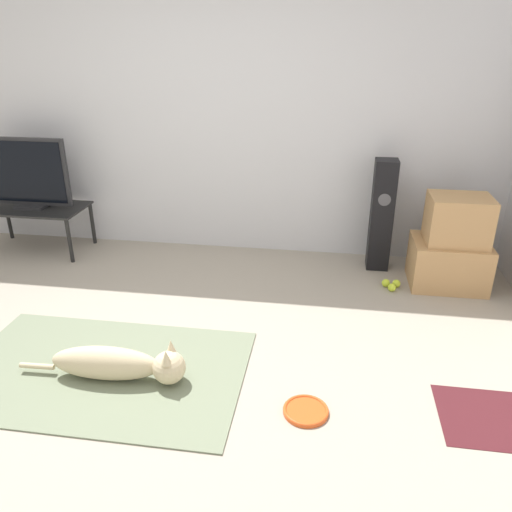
{
  "coord_description": "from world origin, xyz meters",
  "views": [
    {
      "loc": [
        1.04,
        -2.35,
        1.89
      ],
      "look_at": [
        0.55,
        0.87,
        0.45
      ],
      "focal_mm": 35.0,
      "sensor_mm": 36.0,
      "label": 1
    }
  ],
  "objects_px": {
    "cardboard_box_upper": "(458,220)",
    "tv": "(27,174)",
    "tennis_ball_by_boxes": "(392,288)",
    "tennis_ball_loose_on_carpet": "(386,283)",
    "tv_stand": "(34,212)",
    "floor_speaker": "(382,215)",
    "cardboard_box_lower": "(448,263)",
    "frisbee": "(306,411)",
    "dog": "(121,364)",
    "tennis_ball_near_speaker": "(396,283)"
  },
  "relations": [
    {
      "from": "dog",
      "to": "tv_stand",
      "type": "bearing_deg",
      "value": 131.32
    },
    {
      "from": "cardboard_box_upper",
      "to": "tv",
      "type": "relative_size",
      "value": 0.59
    },
    {
      "from": "tv_stand",
      "to": "tennis_ball_loose_on_carpet",
      "type": "height_order",
      "value": "tv_stand"
    },
    {
      "from": "cardboard_box_lower",
      "to": "tv",
      "type": "height_order",
      "value": "tv"
    },
    {
      "from": "frisbee",
      "to": "cardboard_box_lower",
      "type": "bearing_deg",
      "value": 58.72
    },
    {
      "from": "tv_stand",
      "to": "tv",
      "type": "distance_m",
      "value": 0.36
    },
    {
      "from": "dog",
      "to": "cardboard_box_lower",
      "type": "height_order",
      "value": "cardboard_box_lower"
    },
    {
      "from": "tv_stand",
      "to": "tennis_ball_loose_on_carpet",
      "type": "relative_size",
      "value": 14.47
    },
    {
      "from": "frisbee",
      "to": "tennis_ball_by_boxes",
      "type": "height_order",
      "value": "tennis_ball_by_boxes"
    },
    {
      "from": "floor_speaker",
      "to": "tv_stand",
      "type": "bearing_deg",
      "value": -178.51
    },
    {
      "from": "frisbee",
      "to": "tennis_ball_loose_on_carpet",
      "type": "height_order",
      "value": "tennis_ball_loose_on_carpet"
    },
    {
      "from": "dog",
      "to": "frisbee",
      "type": "height_order",
      "value": "dog"
    },
    {
      "from": "cardboard_box_upper",
      "to": "tennis_ball_near_speaker",
      "type": "relative_size",
      "value": 7.09
    },
    {
      "from": "dog",
      "to": "cardboard_box_upper",
      "type": "height_order",
      "value": "cardboard_box_upper"
    },
    {
      "from": "frisbee",
      "to": "tv_stand",
      "type": "xyz_separation_m",
      "value": [
        -2.68,
        1.91,
        0.37
      ]
    },
    {
      "from": "cardboard_box_upper",
      "to": "tv",
      "type": "bearing_deg",
      "value": 177.02
    },
    {
      "from": "floor_speaker",
      "to": "tv",
      "type": "xyz_separation_m",
      "value": [
        -3.19,
        -0.08,
        0.26
      ]
    },
    {
      "from": "floor_speaker",
      "to": "tv",
      "type": "height_order",
      "value": "tv"
    },
    {
      "from": "cardboard_box_upper",
      "to": "floor_speaker",
      "type": "xyz_separation_m",
      "value": [
        -0.56,
        0.27,
        -0.09
      ]
    },
    {
      "from": "frisbee",
      "to": "tv",
      "type": "height_order",
      "value": "tv"
    },
    {
      "from": "dog",
      "to": "floor_speaker",
      "type": "relative_size",
      "value": 1.07
    },
    {
      "from": "tennis_ball_by_boxes",
      "to": "tennis_ball_loose_on_carpet",
      "type": "distance_m",
      "value": 0.09
    },
    {
      "from": "tv",
      "to": "frisbee",
      "type": "bearing_deg",
      "value": -35.54
    },
    {
      "from": "tennis_ball_by_boxes",
      "to": "dog",
      "type": "bearing_deg",
      "value": -140.39
    },
    {
      "from": "tv",
      "to": "tennis_ball_by_boxes",
      "type": "distance_m",
      "value": 3.38
    },
    {
      "from": "frisbee",
      "to": "tennis_ball_by_boxes",
      "type": "distance_m",
      "value": 1.64
    },
    {
      "from": "cardboard_box_upper",
      "to": "tv_stand",
      "type": "relative_size",
      "value": 0.49
    },
    {
      "from": "floor_speaker",
      "to": "tennis_ball_near_speaker",
      "type": "xyz_separation_m",
      "value": [
        0.13,
        -0.38,
        -0.45
      ]
    },
    {
      "from": "tennis_ball_by_boxes",
      "to": "cardboard_box_upper",
      "type": "bearing_deg",
      "value": 21.94
    },
    {
      "from": "cardboard_box_upper",
      "to": "tennis_ball_by_boxes",
      "type": "xyz_separation_m",
      "value": [
        -0.47,
        -0.19,
        -0.54
      ]
    },
    {
      "from": "dog",
      "to": "tennis_ball_loose_on_carpet",
      "type": "distance_m",
      "value": 2.23
    },
    {
      "from": "frisbee",
      "to": "tennis_ball_near_speaker",
      "type": "bearing_deg",
      "value": 68.18
    },
    {
      "from": "dog",
      "to": "tennis_ball_loose_on_carpet",
      "type": "bearing_deg",
      "value": 41.8
    },
    {
      "from": "cardboard_box_upper",
      "to": "tennis_ball_loose_on_carpet",
      "type": "xyz_separation_m",
      "value": [
        -0.51,
        -0.11,
        -0.54
      ]
    },
    {
      "from": "cardboard_box_upper",
      "to": "tennis_ball_loose_on_carpet",
      "type": "bearing_deg",
      "value": -167.6
    },
    {
      "from": "dog",
      "to": "floor_speaker",
      "type": "bearing_deg",
      "value": 49.27
    },
    {
      "from": "tv_stand",
      "to": "tennis_ball_loose_on_carpet",
      "type": "xyz_separation_m",
      "value": [
        3.24,
        -0.3,
        -0.35
      ]
    },
    {
      "from": "dog",
      "to": "cardboard_box_upper",
      "type": "distance_m",
      "value": 2.73
    },
    {
      "from": "cardboard_box_lower",
      "to": "tennis_ball_by_boxes",
      "type": "height_order",
      "value": "cardboard_box_lower"
    },
    {
      "from": "tennis_ball_near_speaker",
      "to": "cardboard_box_upper",
      "type": "bearing_deg",
      "value": 14.35
    },
    {
      "from": "floor_speaker",
      "to": "frisbee",
      "type": "bearing_deg",
      "value": -104.35
    },
    {
      "from": "dog",
      "to": "floor_speaker",
      "type": "xyz_separation_m",
      "value": [
        1.61,
        1.87,
        0.37
      ]
    },
    {
      "from": "cardboard_box_lower",
      "to": "tennis_ball_near_speaker",
      "type": "bearing_deg",
      "value": -163.53
    },
    {
      "from": "tennis_ball_loose_on_carpet",
      "to": "cardboard_box_lower",
      "type": "bearing_deg",
      "value": 14.13
    },
    {
      "from": "cardboard_box_lower",
      "to": "cardboard_box_upper",
      "type": "relative_size",
      "value": 1.27
    },
    {
      "from": "cardboard_box_upper",
      "to": "tv",
      "type": "xyz_separation_m",
      "value": [
        -3.75,
        0.19,
        0.17
      ]
    },
    {
      "from": "tennis_ball_near_speaker",
      "to": "tennis_ball_loose_on_carpet",
      "type": "height_order",
      "value": "same"
    },
    {
      "from": "cardboard_box_upper",
      "to": "tennis_ball_loose_on_carpet",
      "type": "distance_m",
      "value": 0.75
    },
    {
      "from": "cardboard_box_lower",
      "to": "frisbee",
      "type": "bearing_deg",
      "value": -121.28
    },
    {
      "from": "cardboard_box_lower",
      "to": "tv_stand",
      "type": "xyz_separation_m",
      "value": [
        -3.73,
        0.18,
        0.19
      ]
    }
  ]
}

